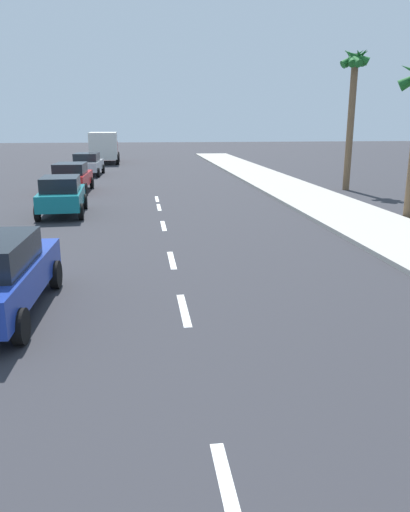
{
  "coord_description": "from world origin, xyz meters",
  "views": [
    {
      "loc": [
        -0.79,
        3.66,
        3.67
      ],
      "look_at": [
        0.44,
        13.04,
        1.1
      ],
      "focal_mm": 34.55,
      "sensor_mm": 36.0,
      "label": 1
    }
  ],
  "objects_px": {
    "palm_tree_distant": "(354,79)",
    "delivery_truck": "(104,147)",
    "parked_car_silver": "(87,163)",
    "parked_car_teal": "(62,194)",
    "parked_car_red": "(71,177)"
  },
  "relations": [
    {
      "from": "palm_tree_distant",
      "to": "delivery_truck",
      "type": "bearing_deg",
      "value": 125.25
    },
    {
      "from": "parked_car_silver",
      "to": "delivery_truck",
      "type": "xyz_separation_m",
      "value": [
        0.49,
        10.82,
        0.66
      ]
    },
    {
      "from": "parked_car_silver",
      "to": "palm_tree_distant",
      "type": "relative_size",
      "value": 0.57
    },
    {
      "from": "parked_car_silver",
      "to": "palm_tree_distant",
      "type": "distance_m",
      "value": 18.82
    },
    {
      "from": "parked_car_teal",
      "to": "palm_tree_distant",
      "type": "height_order",
      "value": "palm_tree_distant"
    },
    {
      "from": "parked_car_teal",
      "to": "parked_car_red",
      "type": "relative_size",
      "value": 0.93
    },
    {
      "from": "parked_car_teal",
      "to": "palm_tree_distant",
      "type": "bearing_deg",
      "value": 19.28
    },
    {
      "from": "parked_car_teal",
      "to": "parked_car_silver",
      "type": "xyz_separation_m",
      "value": [
        -0.5,
        15.82,
        0.0
      ]
    },
    {
      "from": "delivery_truck",
      "to": "palm_tree_distant",
      "type": "height_order",
      "value": "palm_tree_distant"
    },
    {
      "from": "parked_car_red",
      "to": "parked_car_silver",
      "type": "height_order",
      "value": "same"
    },
    {
      "from": "parked_car_teal",
      "to": "palm_tree_distant",
      "type": "xyz_separation_m",
      "value": [
        14.67,
        5.88,
        5.04
      ]
    },
    {
      "from": "parked_car_red",
      "to": "palm_tree_distant",
      "type": "relative_size",
      "value": 0.56
    },
    {
      "from": "parked_car_teal",
      "to": "delivery_truck",
      "type": "height_order",
      "value": "delivery_truck"
    },
    {
      "from": "delivery_truck",
      "to": "palm_tree_distant",
      "type": "relative_size",
      "value": 0.82
    },
    {
      "from": "parked_car_red",
      "to": "delivery_truck",
      "type": "distance_m",
      "value": 19.75
    }
  ]
}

